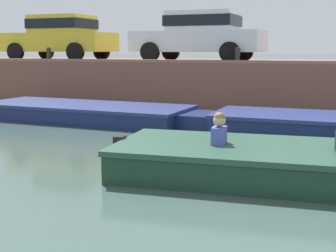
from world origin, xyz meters
The scene contains 10 objects.
ground_plane centered at (0.00, 6.37, 0.00)m, with size 400.00×400.00×0.00m, color #384C47.
far_quay_wall centered at (0.00, 15.74, 0.77)m, with size 60.00×6.00×1.53m, color brown.
far_wall_coping centered at (0.00, 12.86, 1.57)m, with size 60.00×0.24×0.08m, color #925F4C.
boat_moored_west_navy centered at (-4.08, 10.82, 0.22)m, with size 6.97×2.42×0.45m.
boat_moored_central_navy centered at (1.80, 10.80, 0.22)m, with size 6.60×2.19×0.44m.
motorboat_passing centered at (1.63, 6.69, 0.25)m, with size 6.27×2.36×0.98m.
car_leftmost_yellow centered at (-7.18, 14.18, 2.37)m, with size 3.89×2.00×1.54m.
car_left_inner_white centered at (-2.11, 14.18, 2.38)m, with size 4.18×2.04×1.54m.
mooring_bollard_west centered at (-6.89, 12.99, 1.77)m, with size 0.15×0.15×0.44m.
mooring_bollard_mid centered at (-0.66, 12.99, 1.77)m, with size 0.15×0.15×0.44m.
Camera 1 is at (2.01, -0.21, 1.91)m, focal length 50.00 mm.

